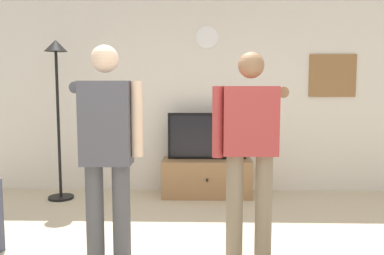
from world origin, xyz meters
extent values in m
cube|color=silver|center=(0.00, 2.95, 1.35)|extent=(6.40, 0.10, 2.70)
cube|color=#997047|center=(0.23, 2.60, 0.24)|extent=(1.16, 0.44, 0.49)
sphere|color=black|center=(0.23, 2.36, 0.27)|extent=(0.04, 0.04, 0.04)
cube|color=black|center=(0.23, 2.65, 0.79)|extent=(1.02, 0.06, 0.60)
cube|color=black|center=(0.23, 2.62, 0.79)|extent=(0.96, 0.01, 0.54)
cylinder|color=white|center=(0.23, 2.89, 2.08)|extent=(0.29, 0.03, 0.29)
cube|color=olive|center=(1.91, 2.90, 1.57)|extent=(0.62, 0.04, 0.57)
cylinder|color=black|center=(-1.64, 2.43, 0.01)|extent=(0.32, 0.32, 0.03)
cylinder|color=black|center=(-1.64, 2.43, 0.95)|extent=(0.04, 0.04, 1.83)
cone|color=black|center=(-1.64, 2.43, 1.93)|extent=(0.28, 0.28, 0.14)
cylinder|color=#4C4C51|center=(-0.68, 0.53, 0.41)|extent=(0.14, 0.14, 0.83)
cylinder|color=#4C4C51|center=(-0.47, 0.53, 0.41)|extent=(0.14, 0.14, 0.83)
cube|color=#4C4C56|center=(-0.58, 0.53, 1.15)|extent=(0.38, 0.22, 0.65)
sphere|color=beige|center=(-0.58, 0.53, 1.64)|extent=(0.21, 0.21, 0.21)
cylinder|color=#4C4C56|center=(-0.81, 0.82, 1.43)|extent=(0.09, 0.58, 0.09)
cube|color=white|center=(-0.81, 1.14, 1.43)|extent=(0.04, 0.12, 0.04)
cylinder|color=beige|center=(-0.34, 0.53, 1.19)|extent=(0.09, 0.09, 0.58)
cylinder|color=#7A6B56|center=(0.43, 0.72, 0.44)|extent=(0.14, 0.14, 0.88)
cylinder|color=#7A6B56|center=(0.67, 0.72, 0.44)|extent=(0.14, 0.14, 0.88)
cube|color=#A53838|center=(0.55, 0.72, 1.16)|extent=(0.44, 0.22, 0.56)
sphere|color=#8C6647|center=(0.55, 0.72, 1.60)|extent=(0.21, 0.21, 0.21)
cylinder|color=#A53838|center=(0.29, 0.72, 1.15)|extent=(0.09, 0.09, 0.58)
cylinder|color=#8C6647|center=(0.82, 1.01, 1.39)|extent=(0.09, 0.58, 0.09)
cube|color=white|center=(0.82, 1.33, 1.39)|extent=(0.04, 0.12, 0.04)
camera|label=1|loc=(0.16, -2.47, 1.44)|focal=37.00mm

